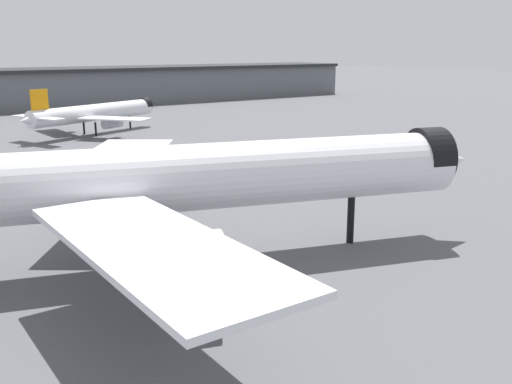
% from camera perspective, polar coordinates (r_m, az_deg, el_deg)
% --- Properties ---
extents(ground, '(900.00, 900.00, 0.00)m').
position_cam_1_polar(ground, '(61.46, -9.94, -6.55)').
color(ground, '#56565B').
extents(airliner_near_gate, '(68.08, 60.88, 19.67)m').
position_cam_1_polar(airliner_near_gate, '(57.85, -8.12, 1.19)').
color(airliner_near_gate, white).
rests_on(airliner_near_gate, ground).
extents(airliner_far_taxiway, '(40.34, 36.09, 12.21)m').
position_cam_1_polar(airliner_far_taxiway, '(151.40, -15.86, 7.58)').
color(airliner_far_taxiway, white).
rests_on(airliner_far_taxiway, ground).
extents(terminal_building, '(226.88, 42.25, 23.14)m').
position_cam_1_polar(terminal_building, '(229.92, -16.51, 10.10)').
color(terminal_building, slate).
rests_on(terminal_building, ground).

